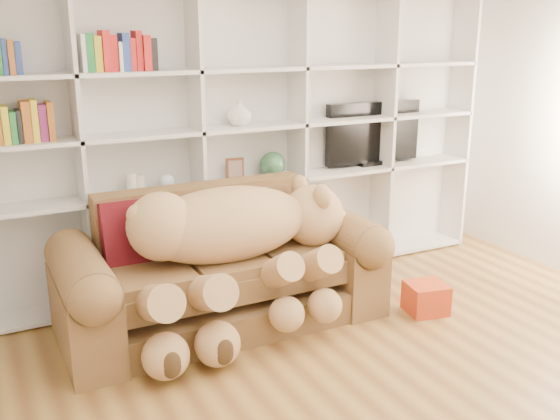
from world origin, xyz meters
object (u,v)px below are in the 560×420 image
gift_box (426,298)px  tv (373,134)px  sofa (221,275)px  teddy_bear (234,241)px

gift_box → tv: size_ratio=0.30×
gift_box → tv: tv is taller
sofa → teddy_bear: size_ratio=1.29×
gift_box → sofa: bearing=158.2°
gift_box → tv: 1.66m
teddy_bear → gift_box: 1.54m
sofa → gift_box: size_ratio=7.97×
gift_box → teddy_bear: bearing=164.9°
sofa → gift_box: (1.41, -0.57, -0.24)m
teddy_bear → gift_box: teddy_bear is taller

